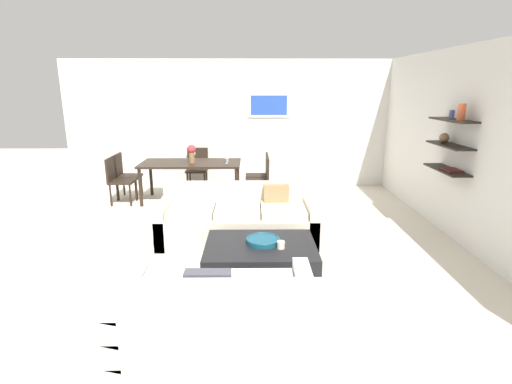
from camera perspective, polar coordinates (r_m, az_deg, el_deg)
ground_plane at (r=5.41m, az=-1.50°, el=-8.25°), size 18.00×18.00×0.00m
back_wall_unit at (r=8.54m, az=0.83°, el=9.80°), size 8.40×0.09×2.70m
right_wall_shelf_unit at (r=6.35m, az=27.16°, el=6.26°), size 0.34×8.20×2.70m
sofa_beige at (r=5.62m, az=-2.57°, el=-4.15°), size 2.20×0.90×0.78m
loveseat_white at (r=3.45m, az=-5.81°, el=-17.54°), size 1.64×0.90×0.78m
coffee_table at (r=4.65m, az=0.64°, el=-9.77°), size 1.28×0.96×0.38m
decorative_bowl at (r=4.60m, az=1.01°, el=-7.04°), size 0.39×0.39×0.06m
candle_jar at (r=4.45m, az=3.64°, el=-7.69°), size 0.09×0.09×0.09m
dining_table at (r=7.58m, az=-9.46°, el=3.78°), size 1.88×0.91×0.75m
dining_chair_head at (r=8.45m, az=-8.55°, el=3.76°), size 0.44×0.44×0.88m
dining_chair_right_far at (r=7.73m, az=0.75°, el=2.87°), size 0.44×0.44×0.88m
dining_chair_left_far at (r=8.13m, az=-18.63°, el=2.67°), size 0.44×0.44×0.88m
dining_chair_left_near at (r=7.75m, az=-19.53°, el=2.01°), size 0.44×0.44×0.88m
dining_chair_right_near at (r=7.33m, az=0.83°, el=2.19°), size 0.44×0.44×0.88m
wine_glass_right_near at (r=7.36m, az=-4.29°, el=5.06°), size 0.07×0.07×0.16m
wine_glass_head at (r=7.93m, az=-9.09°, el=5.60°), size 0.07×0.07×0.15m
wine_glass_right_far at (r=7.58m, az=-4.19°, el=5.43°), size 0.06×0.06×0.18m
centerpiece_vase at (r=7.48m, az=-9.36°, el=5.73°), size 0.16×0.16×0.34m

